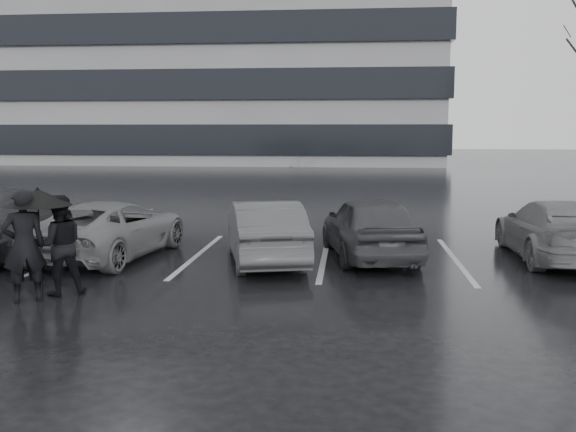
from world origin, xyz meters
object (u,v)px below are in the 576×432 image
at_px(car_main, 370,226).
at_px(car_west_b, 111,229).
at_px(car_west_a, 265,231).
at_px(pedestrian_right, 59,245).
at_px(car_east, 556,230).
at_px(pedestrian_left, 24,246).

xyz_separation_m(car_main, car_west_b, (-5.61, -0.40, -0.08)).
distance_m(car_main, car_west_a, 2.29).
relative_size(car_west_a, pedestrian_right, 2.34).
xyz_separation_m(car_east, pedestrian_right, (-9.22, -3.84, 0.20)).
bearing_deg(car_west_a, car_east, 173.59).
height_order(car_east, pedestrian_right, pedestrian_right).
bearing_deg(car_east, car_main, 3.63).
height_order(car_west_a, car_west_b, car_west_a).
xyz_separation_m(car_west_a, car_west_b, (-3.41, 0.23, -0.03)).
bearing_deg(car_west_b, pedestrian_right, 103.88).
bearing_deg(car_west_a, pedestrian_left, 30.99).
bearing_deg(car_east, car_west_b, 4.11).
bearing_deg(car_west_b, car_main, -168.07).
distance_m(car_west_b, pedestrian_left, 3.71).
bearing_deg(car_west_a, car_west_b, -18.17).
relative_size(car_west_a, car_east, 0.89).
relative_size(car_west_a, pedestrian_left, 2.15).
xyz_separation_m(pedestrian_left, pedestrian_right, (0.36, 0.48, -0.07)).
height_order(car_main, pedestrian_left, pedestrian_left).
height_order(car_west_b, pedestrian_left, pedestrian_left).
distance_m(car_east, pedestrian_left, 10.51).
bearing_deg(pedestrian_left, car_west_b, -125.88).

